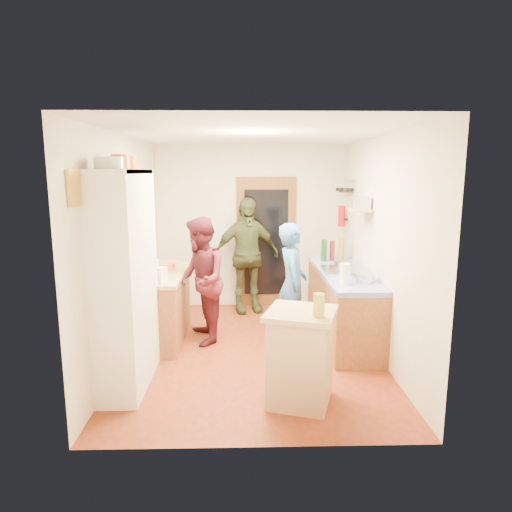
{
  "coord_description": "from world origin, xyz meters",
  "views": [
    {
      "loc": [
        -0.1,
        -5.32,
        2.18
      ],
      "look_at": [
        0.04,
        0.15,
        1.17
      ],
      "focal_mm": 32.0,
      "sensor_mm": 36.0,
      "label": 1
    }
  ],
  "objects_px": {
    "right_counter_base": "(342,306)",
    "person_hob": "(295,285)",
    "island_base": "(300,359)",
    "person_back": "(247,255)",
    "hutch_body": "(126,280)",
    "person_left": "(202,280)"
  },
  "relations": [
    {
      "from": "hutch_body",
      "to": "person_left",
      "type": "distance_m",
      "value": 1.38
    },
    {
      "from": "right_counter_base",
      "to": "person_back",
      "type": "height_order",
      "value": "person_back"
    },
    {
      "from": "right_counter_base",
      "to": "island_base",
      "type": "xyz_separation_m",
      "value": [
        -0.78,
        -1.77,
        0.01
      ]
    },
    {
      "from": "island_base",
      "to": "person_left",
      "type": "height_order",
      "value": "person_left"
    },
    {
      "from": "person_hob",
      "to": "person_back",
      "type": "relative_size",
      "value": 0.87
    },
    {
      "from": "right_counter_base",
      "to": "island_base",
      "type": "relative_size",
      "value": 2.56
    },
    {
      "from": "island_base",
      "to": "hutch_body",
      "type": "bearing_deg",
      "value": 164.75
    },
    {
      "from": "hutch_body",
      "to": "person_left",
      "type": "relative_size",
      "value": 1.35
    },
    {
      "from": "hutch_body",
      "to": "person_back",
      "type": "bearing_deg",
      "value": 63.09
    },
    {
      "from": "person_back",
      "to": "person_left",
      "type": "bearing_deg",
      "value": -131.33
    },
    {
      "from": "hutch_body",
      "to": "right_counter_base",
      "type": "height_order",
      "value": "hutch_body"
    },
    {
      "from": "island_base",
      "to": "person_back",
      "type": "relative_size",
      "value": 0.48
    },
    {
      "from": "hutch_body",
      "to": "island_base",
      "type": "relative_size",
      "value": 2.56
    },
    {
      "from": "right_counter_base",
      "to": "person_back",
      "type": "relative_size",
      "value": 1.22
    },
    {
      "from": "hutch_body",
      "to": "person_hob",
      "type": "height_order",
      "value": "hutch_body"
    },
    {
      "from": "hutch_body",
      "to": "person_back",
      "type": "relative_size",
      "value": 1.22
    },
    {
      "from": "right_counter_base",
      "to": "island_base",
      "type": "distance_m",
      "value": 1.93
    },
    {
      "from": "island_base",
      "to": "person_hob",
      "type": "xyz_separation_m",
      "value": [
        0.11,
        1.49,
        0.35
      ]
    },
    {
      "from": "right_counter_base",
      "to": "person_hob",
      "type": "relative_size",
      "value": 1.41
    },
    {
      "from": "person_hob",
      "to": "hutch_body",
      "type": "bearing_deg",
      "value": 119.95
    },
    {
      "from": "island_base",
      "to": "person_back",
      "type": "distance_m",
      "value": 2.99
    },
    {
      "from": "island_base",
      "to": "person_hob",
      "type": "relative_size",
      "value": 0.55
    }
  ]
}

